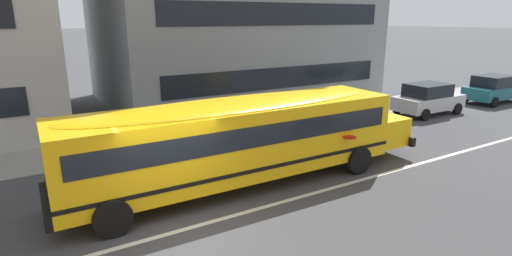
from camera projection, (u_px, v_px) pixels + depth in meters
name	position (u px, v px, depth m)	size (l,w,h in m)	color
ground_plane	(183.00, 230.00, 9.60)	(400.00, 400.00, 0.00)	#424244
sidewalk_far	(116.00, 148.00, 15.61)	(120.00, 3.00, 0.01)	gray
lane_centreline	(183.00, 230.00, 9.60)	(110.00, 0.16, 0.01)	silver
school_bus	(243.00, 134.00, 11.86)	(11.95, 2.90, 2.67)	yellow
parked_car_teal_far_corner	(493.00, 89.00, 23.74)	(3.91, 1.90, 1.64)	#195B66
parked_car_silver_by_hydrant	(428.00, 99.00, 20.84)	(3.91, 1.91, 1.64)	#B7BABF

